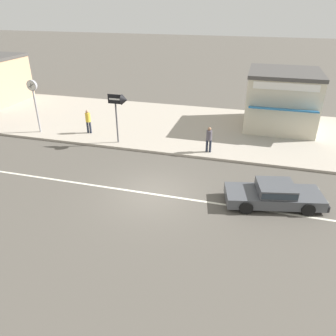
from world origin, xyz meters
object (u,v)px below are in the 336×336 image
Objects in this scene: street_clock at (33,93)px; pedestrian_far_end at (88,120)px; sedan_dark_grey_0 at (274,194)px; pedestrian_by_shop at (209,138)px; shopfront_mid_block at (281,99)px; arrow_signboard at (122,103)px.

street_clock reaches higher than pedestrian_far_end.
sedan_dark_grey_0 is 6.02m from pedestrian_by_shop.
pedestrian_by_shop is (11.87, -0.25, -1.79)m from street_clock.
shopfront_mid_block is at bearing 21.36° from pedestrian_far_end.
pedestrian_by_shop is at bearing -124.95° from shopfront_mid_block.
arrow_signboard is 11.30m from shopfront_mid_block.
shopfront_mid_block is at bearing 19.46° from street_clock.
sedan_dark_grey_0 is at bearing -26.53° from arrow_signboard.
pedestrian_far_end is (-12.23, 5.65, 0.57)m from sedan_dark_grey_0.
pedestrian_by_shop is 8.53m from pedestrian_far_end.
arrow_signboard is at bearing -19.35° from pedestrian_far_end.
arrow_signboard is 0.56× the size of shopfront_mid_block.
pedestrian_far_end is (3.40, 0.73, -1.75)m from street_clock.
sedan_dark_grey_0 is 1.46× the size of arrow_signboard.
shopfront_mid_block reaches higher than street_clock.
shopfront_mid_block is at bearing 32.14° from arrow_signboard.
pedestrian_far_end reaches higher than pedestrian_by_shop.
pedestrian_by_shop is (-3.76, 4.68, 0.53)m from sedan_dark_grey_0.
pedestrian_far_end is at bearing 173.41° from pedestrian_by_shop.
pedestrian_by_shop is at bearing -1.21° from street_clock.
sedan_dark_grey_0 is 1.29× the size of street_clock.
pedestrian_far_end is at bearing 160.65° from arrow_signboard.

